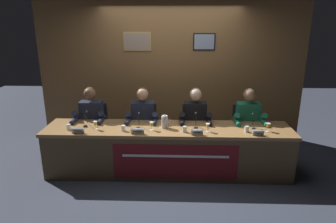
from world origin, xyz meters
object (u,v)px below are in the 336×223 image
object	(u,v)px
water_cup_center_left	(123,128)
microphone_far_right	(254,124)
conference_table	(168,144)
water_cup_far_right	(247,129)
nameplate_center_right	(197,132)
chair_center_left	(144,132)
panelist_center_right	(195,121)
panelist_far_left	(91,119)
chair_far_right	(244,133)
microphone_center_left	(139,123)
nameplate_far_right	(258,133)
water_pitcher_central	(165,122)
juice_glass_center_left	(152,124)
nameplate_far_left	(78,130)
juice_glass_far_right	(268,126)
chair_center_right	(194,132)
panelist_center_left	(143,120)
nameplate_center_left	(138,131)
chair_far_left	(95,131)
water_cup_center_right	(185,130)
juice_glass_center_right	(208,126)
juice_glass_far_left	(95,124)
panelist_far_right	(248,121)
microphone_far_left	(86,121)
water_cup_far_left	(69,127)
microphone_center_right	(196,123)

from	to	relation	value
water_cup_center_left	microphone_far_right	xyz separation A→B (m)	(1.90, 0.16, 0.04)
conference_table	water_cup_far_right	xyz separation A→B (m)	(1.13, -0.03, 0.26)
nameplate_center_right	microphone_far_right	world-z (taller)	microphone_far_right
chair_center_left	panelist_center_right	size ratio (longest dim) A/B	0.73
panelist_far_left	chair_far_right	bearing A→B (deg)	4.50
microphone_center_left	nameplate_far_right	distance (m)	1.72
water_pitcher_central	juice_glass_center_left	bearing A→B (deg)	-152.39
nameplate_far_left	juice_glass_far_right	size ratio (longest dim) A/B	1.48
chair_center_right	panelist_center_left	bearing A→B (deg)	-166.72
nameplate_center_left	chair_center_right	distance (m)	1.22
chair_far_left	chair_center_right	distance (m)	1.69
panelist_far_left	chair_far_left	bearing A→B (deg)	90.00
nameplate_far_left	water_cup_center_right	bearing A→B (deg)	3.62
panelist_center_right	chair_far_right	world-z (taller)	panelist_center_right
panelist_center_left	microphone_far_right	size ratio (longest dim) A/B	5.70
water_pitcher_central	water_cup_far_right	bearing A→B (deg)	-6.02
juice_glass_center_right	chair_far_right	size ratio (longest dim) A/B	0.14
panelist_center_right	microphone_center_left	bearing A→B (deg)	-156.43
nameplate_center_left	chair_center_right	world-z (taller)	chair_center_right
juice_glass_far_left	panelist_far_right	distance (m)	2.38
microphone_far_left	water_cup_far_right	bearing A→B (deg)	-4.02
nameplate_center_left	conference_table	bearing A→B (deg)	20.76
panelist_center_right	water_cup_far_right	xyz separation A→B (m)	(0.71, -0.49, 0.04)
conference_table	microphone_center_left	distance (m)	0.54
panelist_far_left	panelist_center_right	world-z (taller)	same
chair_center_left	nameplate_center_left	bearing A→B (deg)	-89.83
chair_center_right	juice_glass_far_left	bearing A→B (deg)	-155.90
panelist_far_right	juice_glass_far_right	xyz separation A→B (m)	(0.17, -0.46, 0.09)
water_cup_far_left	microphone_far_left	distance (m)	0.27
chair_far_right	water_pitcher_central	size ratio (longest dim) A/B	4.31
chair_far_left	panelist_center_left	size ratio (longest dim) A/B	0.73
microphone_center_left	water_cup_center_right	world-z (taller)	microphone_center_left
water_cup_center_left	chair_far_left	bearing A→B (deg)	131.27
panelist_center_right	chair_far_left	bearing A→B (deg)	173.27
nameplate_far_left	nameplate_far_right	world-z (taller)	same
microphone_far_right	nameplate_center_left	bearing A→B (deg)	-171.12
panelist_far_left	nameplate_far_left	bearing A→B (deg)	-90.12
juice_glass_far_left	chair_center_right	distance (m)	1.67
chair_far_right	nameplate_far_left	bearing A→B (deg)	-162.03
conference_table	microphone_far_right	size ratio (longest dim) A/B	17.04
nameplate_center_left	microphone_far_right	xyz separation A→B (m)	(1.68, 0.26, 0.03)
water_pitcher_central	water_cup_center_right	bearing A→B (deg)	-29.26
panelist_center_right	nameplate_far_right	size ratio (longest dim) A/B	7.87
water_cup_center_left	juice_glass_far_right	world-z (taller)	juice_glass_far_right
microphone_far_left	chair_far_right	world-z (taller)	microphone_far_left
chair_far_right	water_cup_center_left	bearing A→B (deg)	-159.45
juice_glass_far_right	nameplate_far_right	bearing A→B (deg)	-138.84
panelist_center_left	microphone_far_right	world-z (taller)	panelist_center_left
microphone_center_right	water_cup_far_right	bearing A→B (deg)	-11.66
panelist_far_left	juice_glass_center_left	size ratio (longest dim) A/B	9.95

